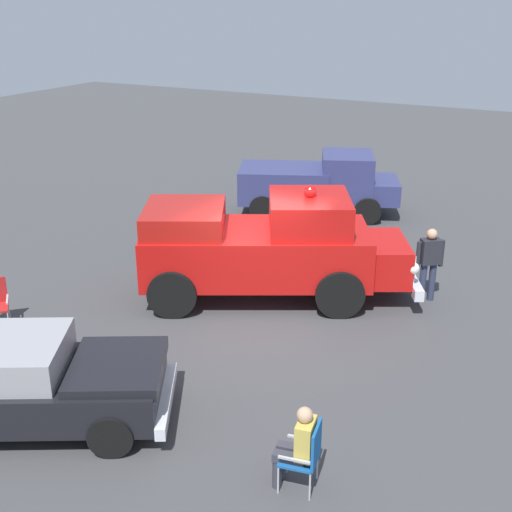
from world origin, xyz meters
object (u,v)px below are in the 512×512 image
object	(u,v)px
lawn_chair_spare	(179,230)
classic_hot_rod	(28,382)
vintage_fire_truck	(267,246)
spectator_seated	(298,444)
spectator_standing	(429,260)
lawn_chair_near_truck	(307,452)
parked_pickup	(318,183)

from	to	relation	value
lawn_chair_spare	classic_hot_rod	bearing A→B (deg)	-163.70
vintage_fire_truck	classic_hot_rod	world-z (taller)	vintage_fire_truck
spectator_seated	vintage_fire_truck	bearing A→B (deg)	30.78
lawn_chair_spare	spectator_standing	xyz separation A→B (m)	(0.04, -6.53, 0.37)
vintage_fire_truck	lawn_chair_near_truck	world-z (taller)	vintage_fire_truck
lawn_chair_near_truck	spectator_standing	world-z (taller)	spectator_standing
lawn_chair_near_truck	spectator_standing	xyz separation A→B (m)	(6.81, 0.09, 0.37)
vintage_fire_truck	spectator_seated	bearing A→B (deg)	-149.22
vintage_fire_truck	spectator_standing	world-z (taller)	vintage_fire_truck
spectator_seated	spectator_standing	xyz separation A→B (m)	(6.83, -0.04, 0.27)
spectator_standing	vintage_fire_truck	bearing A→B (deg)	114.30
lawn_chair_near_truck	lawn_chair_spare	size ratio (longest dim) A/B	1.00
parked_pickup	spectator_standing	distance (m)	6.56
vintage_fire_truck	spectator_seated	world-z (taller)	vintage_fire_truck
parked_pickup	lawn_chair_spare	xyz separation A→B (m)	(-4.72, 1.93, -0.40)
lawn_chair_spare	spectator_standing	distance (m)	6.54
spectator_standing	lawn_chair_near_truck	bearing A→B (deg)	-179.24
parked_pickup	spectator_seated	bearing A→B (deg)	-158.36
classic_hot_rod	parked_pickup	xyz separation A→B (m)	(12.11, 0.23, 0.24)
lawn_chair_spare	spectator_standing	world-z (taller)	spectator_standing
spectator_standing	lawn_chair_spare	bearing A→B (deg)	90.35
parked_pickup	spectator_seated	world-z (taller)	parked_pickup
lawn_chair_spare	spectator_standing	bearing A→B (deg)	-89.65
lawn_chair_near_truck	classic_hot_rod	bearing A→B (deg)	98.03
vintage_fire_truck	parked_pickup	size ratio (longest dim) A/B	1.23
spectator_seated	lawn_chair_spare	bearing A→B (deg)	43.73
classic_hot_rod	lawn_chair_spare	distance (m)	7.71
spectator_seated	spectator_standing	bearing A→B (deg)	-0.32
vintage_fire_truck	parked_pickup	xyz separation A→B (m)	(6.14, 1.37, -0.21)
classic_hot_rod	lawn_chair_near_truck	world-z (taller)	classic_hot_rod
parked_pickup	lawn_chair_near_truck	bearing A→B (deg)	-157.77
classic_hot_rod	spectator_seated	distance (m)	4.38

